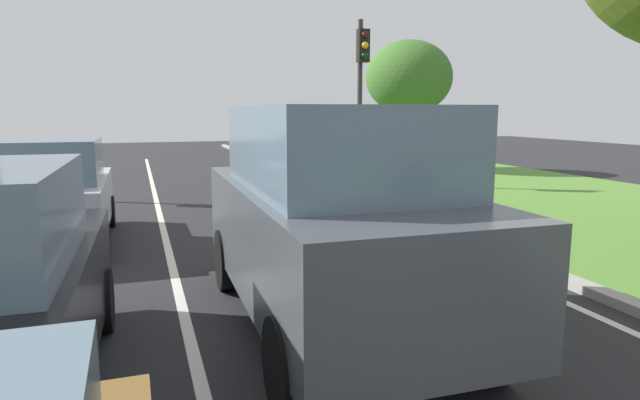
% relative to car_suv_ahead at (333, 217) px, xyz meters
% --- Properties ---
extents(ground_plane, '(60.00, 60.00, 0.00)m').
position_rel_car_suv_ahead_xyz_m(ground_plane, '(-0.75, 5.50, -1.17)').
color(ground_plane, '#262628').
extents(lane_line_center, '(0.12, 32.00, 0.01)m').
position_rel_car_suv_ahead_xyz_m(lane_line_center, '(-1.45, 5.50, -1.16)').
color(lane_line_center, silver).
rests_on(lane_line_center, ground).
extents(lane_line_right_edge, '(0.12, 32.00, 0.01)m').
position_rel_car_suv_ahead_xyz_m(lane_line_right_edge, '(2.85, 5.50, -1.16)').
color(lane_line_right_edge, silver).
rests_on(lane_line_right_edge, ground).
extents(grass_verge_right, '(9.00, 48.00, 0.06)m').
position_rel_car_suv_ahead_xyz_m(grass_verge_right, '(7.75, 5.50, -1.14)').
color(grass_verge_right, '#548433').
rests_on(grass_verge_right, ground).
extents(curb_right, '(0.24, 48.00, 0.12)m').
position_rel_car_suv_ahead_xyz_m(curb_right, '(3.35, 5.50, -1.11)').
color(curb_right, '#9E9B93').
rests_on(curb_right, ground).
extents(car_suv_ahead, '(2.02, 4.53, 2.28)m').
position_rel_car_suv_ahead_xyz_m(car_suv_ahead, '(0.00, 0.00, 0.00)').
color(car_suv_ahead, '#474C51').
rests_on(car_suv_ahead, ground).
extents(car_hatchback_far, '(1.74, 3.71, 1.78)m').
position_rel_car_suv_ahead_xyz_m(car_hatchback_far, '(-3.18, 4.75, -0.28)').
color(car_hatchback_far, '#B7BABF').
rests_on(car_hatchback_far, ground).
extents(traffic_light_near_right, '(0.32, 0.50, 4.75)m').
position_rel_car_suv_ahead_xyz_m(traffic_light_near_right, '(4.29, 9.52, 2.03)').
color(traffic_light_near_right, '#2D2D2D').
rests_on(traffic_light_near_right, ground).
extents(tree_roadside_far, '(3.14, 3.14, 4.75)m').
position_rel_car_suv_ahead_xyz_m(tree_roadside_far, '(7.68, 13.17, 2.23)').
color(tree_roadside_far, '#4C331E').
rests_on(tree_roadside_far, ground).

